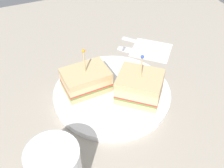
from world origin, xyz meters
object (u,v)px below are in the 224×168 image
object	(u,v)px
fork	(135,51)
knife	(141,42)
napkin	(151,50)
sandwich_half_front	(139,87)
sandwich_half_back	(86,80)
plate	(112,93)

from	to	relation	value
fork	knife	size ratio (longest dim) A/B	0.93
napkin	sandwich_half_front	bearing A→B (deg)	142.80
fork	sandwich_half_front	bearing A→B (deg)	156.14
sandwich_half_front	sandwich_half_back	xyz separation A→B (cm)	(6.69, 9.43, -0.41)
sandwich_half_front	napkin	size ratio (longest dim) A/B	1.17
fork	knife	bearing A→B (deg)	-49.93
plate	sandwich_half_front	world-z (taller)	sandwich_half_front
sandwich_half_front	sandwich_half_back	bearing A→B (deg)	54.62
sandwich_half_front	napkin	xyz separation A→B (cm)	(15.44, -11.72, -4.09)
sandwich_half_back	knife	distance (cm)	24.31
sandwich_half_front	napkin	world-z (taller)	sandwich_half_front
sandwich_half_back	fork	world-z (taller)	sandwich_half_back
sandwich_half_back	napkin	bearing A→B (deg)	-67.52
sandwich_half_front	knife	bearing A→B (deg)	-29.05
plate	napkin	bearing A→B (deg)	-54.47
sandwich_half_back	napkin	xyz separation A→B (cm)	(8.75, -21.15, -3.68)
sandwich_half_front	fork	xyz separation A→B (cm)	(16.62, -7.35, -3.99)
sandwich_half_back	knife	xyz separation A→B (cm)	(12.89, -20.30, -3.58)
napkin	fork	world-z (taller)	fork
knife	sandwich_half_back	bearing A→B (deg)	122.41
plate	knife	size ratio (longest dim) A/B	2.41
sandwich_half_front	fork	size ratio (longest dim) A/B	1.19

